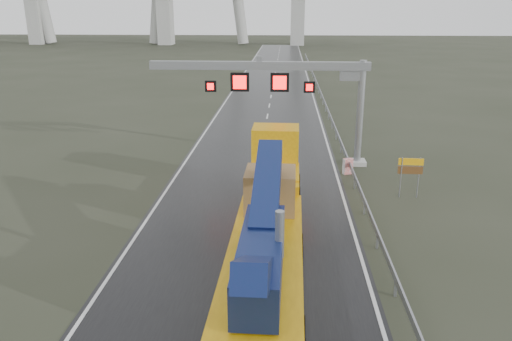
# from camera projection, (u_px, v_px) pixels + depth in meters

# --- Properties ---
(ground) EXTENTS (400.00, 400.00, 0.00)m
(ground) POSITION_uv_depth(u_px,v_px,m) (233.00, 305.00, 18.38)
(ground) COLOR #2B2F21
(ground) RESTS_ON ground
(road) EXTENTS (11.00, 200.00, 0.02)m
(road) POSITION_uv_depth(u_px,v_px,m) (269.00, 106.00, 56.36)
(road) COLOR black
(road) RESTS_ON ground
(guardrail) EXTENTS (0.20, 140.00, 1.40)m
(guardrail) POSITION_uv_depth(u_px,v_px,m) (331.00, 119.00, 46.31)
(guardrail) COLOR gray
(guardrail) RESTS_ON ground
(sign_gantry) EXTENTS (14.90, 1.20, 7.42)m
(sign_gantry) POSITION_uv_depth(u_px,v_px,m) (290.00, 84.00, 33.62)
(sign_gantry) COLOR #BABAB5
(sign_gantry) RESTS_ON ground
(heavy_haul_truck) EXTENTS (3.34, 20.39, 4.77)m
(heavy_haul_truck) POSITION_uv_depth(u_px,v_px,m) (269.00, 208.00, 22.46)
(heavy_haul_truck) COLOR #E4A90C
(heavy_haul_truck) RESTS_ON ground
(exit_sign_pair) EXTENTS (1.40, 0.11, 2.40)m
(exit_sign_pair) POSITION_uv_depth(u_px,v_px,m) (410.00, 170.00, 28.44)
(exit_sign_pair) COLOR gray
(exit_sign_pair) RESTS_ON ground
(striped_barrier) EXTENTS (0.69, 0.54, 1.04)m
(striped_barrier) POSITION_uv_depth(u_px,v_px,m) (348.00, 166.00, 32.91)
(striped_barrier) COLOR red
(striped_barrier) RESTS_ON ground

